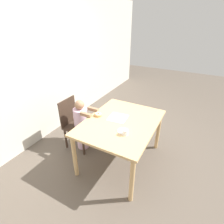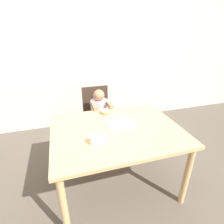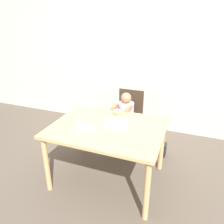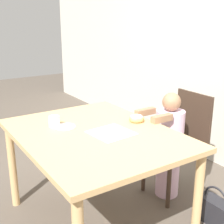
# 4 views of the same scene
# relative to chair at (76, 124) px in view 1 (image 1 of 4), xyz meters

# --- Properties ---
(ground_plane) EXTENTS (12.00, 12.00, 0.00)m
(ground_plane) POSITION_rel_chair_xyz_m (0.02, -0.86, -0.44)
(ground_plane) COLOR brown
(wall_back) EXTENTS (8.00, 0.05, 2.50)m
(wall_back) POSITION_rel_chair_xyz_m (0.02, 0.75, 0.81)
(wall_back) COLOR beige
(wall_back) RESTS_ON ground_plane
(dining_table) EXTENTS (1.28, 0.99, 0.74)m
(dining_table) POSITION_rel_chair_xyz_m (0.02, -0.86, 0.21)
(dining_table) COLOR tan
(dining_table) RESTS_ON ground_plane
(chair) EXTENTS (0.39, 0.45, 0.88)m
(chair) POSITION_rel_chair_xyz_m (0.00, 0.00, 0.00)
(chair) COLOR #38281E
(chair) RESTS_ON ground_plane
(child_figure) EXTENTS (0.25, 0.40, 0.92)m
(child_figure) POSITION_rel_chair_xyz_m (-0.00, -0.13, 0.01)
(child_figure) COLOR silver
(child_figure) RESTS_ON ground_plane
(donut) EXTENTS (0.11, 0.11, 0.05)m
(donut) POSITION_rel_chair_xyz_m (-0.01, -0.48, 0.32)
(donut) COLOR tan
(donut) RESTS_ON dining_table
(napkin) EXTENTS (0.29, 0.29, 0.00)m
(napkin) POSITION_rel_chair_xyz_m (0.09, -0.77, 0.29)
(napkin) COLOR white
(napkin) RESTS_ON dining_table
(handbag) EXTENTS (0.26, 0.13, 0.30)m
(handbag) POSITION_rel_chair_xyz_m (0.50, -0.10, -0.34)
(handbag) COLOR #232328
(handbag) RESTS_ON ground_plane
(cup) EXTENTS (0.08, 0.08, 0.08)m
(cup) POSITION_rel_chair_xyz_m (-0.25, -1.04, 0.33)
(cup) COLOR white
(cup) RESTS_ON dining_table
(plate) EXTENTS (0.15, 0.15, 0.01)m
(plate) POSITION_rel_chair_xyz_m (-0.19, -0.98, 0.30)
(plate) COLOR white
(plate) RESTS_ON dining_table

